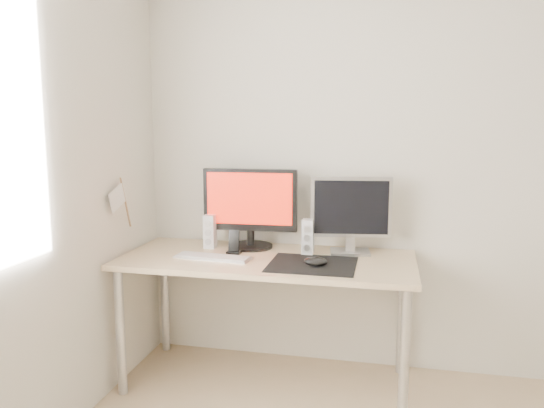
{
  "coord_description": "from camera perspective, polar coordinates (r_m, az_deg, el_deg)",
  "views": [
    {
      "loc": [
        -0.29,
        -1.37,
        1.46
      ],
      "look_at": [
        -0.93,
        1.49,
        1.01
      ],
      "focal_mm": 35.0,
      "sensor_mm": 36.0,
      "label": 1
    }
  ],
  "objects": [
    {
      "name": "phone_dock",
      "position": [
        2.99,
        -4.11,
        -4.59
      ],
      "size": [
        0.08,
        0.06,
        0.14
      ],
      "color": "black",
      "rests_on": "desk"
    },
    {
      "name": "pennant",
      "position": [
        3.0,
        -16.04,
        0.5
      ],
      "size": [
        0.01,
        0.23,
        0.29
      ],
      "color": "#A57F54",
      "rests_on": "wall_left"
    },
    {
      "name": "speaker_left",
      "position": [
        3.13,
        -6.67,
        -2.95
      ],
      "size": [
        0.06,
        0.08,
        0.2
      ],
      "color": "white",
      "rests_on": "desk"
    },
    {
      "name": "mouse",
      "position": [
        2.74,
        4.7,
        -6.19
      ],
      "size": [
        0.12,
        0.07,
        0.04
      ],
      "primitive_type": "ellipsoid",
      "color": "black",
      "rests_on": "mousepad"
    },
    {
      "name": "keyboard",
      "position": [
        2.91,
        -6.4,
        -5.7
      ],
      "size": [
        0.43,
        0.16,
        0.02
      ],
      "color": "#BAB9BC",
      "rests_on": "desk"
    },
    {
      "name": "main_monitor",
      "position": [
        3.09,
        -2.36,
        -0.13
      ],
      "size": [
        0.55,
        0.27,
        0.47
      ],
      "color": "black",
      "rests_on": "desk"
    },
    {
      "name": "mousepad",
      "position": [
        2.78,
        4.37,
        -6.49
      ],
      "size": [
        0.45,
        0.4,
        0.0
      ],
      "primitive_type": "cube",
      "color": "black",
      "rests_on": "desk"
    },
    {
      "name": "second_monitor",
      "position": [
        2.99,
        8.48,
        -0.77
      ],
      "size": [
        0.45,
        0.19,
        0.43
      ],
      "color": "#B1B1B3",
      "rests_on": "desk"
    },
    {
      "name": "wall_back",
      "position": [
        3.14,
        17.83,
        4.48
      ],
      "size": [
        3.5,
        0.0,
        3.5
      ],
      "primitive_type": "plane",
      "rotation": [
        1.57,
        0.0,
        0.0
      ],
      "color": "silver",
      "rests_on": "ground"
    },
    {
      "name": "desk",
      "position": [
        2.94,
        -0.56,
        -7.23
      ],
      "size": [
        1.6,
        0.7,
        0.73
      ],
      "color": "#D1B587",
      "rests_on": "ground"
    },
    {
      "name": "speaker_right",
      "position": [
        2.98,
        3.89,
        -3.54
      ],
      "size": [
        0.06,
        0.08,
        0.2
      ],
      "color": "silver",
      "rests_on": "desk"
    }
  ]
}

